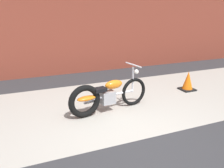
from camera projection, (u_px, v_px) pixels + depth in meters
ground_plane at (140, 140)px, 4.10m from camera, size 80.00×80.00×0.00m
sidewalk_slab at (105, 105)px, 5.64m from camera, size 36.00×3.50×0.01m
brick_building_wall at (69, 4)px, 7.94m from camera, size 36.00×0.50×4.81m
motorcycle_orange at (105, 96)px, 5.12m from camera, size 2.00×0.61×1.03m
traffic_cone at (188, 82)px, 6.62m from camera, size 0.40×0.40×0.55m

